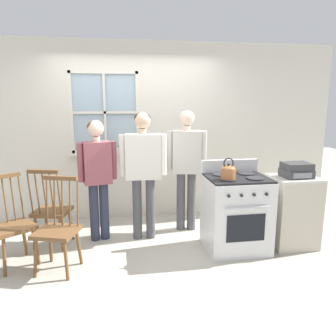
{
  "coord_description": "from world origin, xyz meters",
  "views": [
    {
      "loc": [
        -0.3,
        -3.67,
        1.83
      ],
      "look_at": [
        0.34,
        0.29,
        1.0
      ],
      "focal_mm": 35.0,
      "sensor_mm": 36.0,
      "label": 1
    }
  ],
  "objects_px": {
    "stove": "(236,212)",
    "potted_plant": "(121,148)",
    "chair_near_wall": "(12,226)",
    "person_teen_center": "(143,163)",
    "person_adult_right": "(187,159)",
    "chair_by_window": "(57,230)",
    "side_counter": "(292,211)",
    "chair_center_cluster": "(51,211)",
    "person_elderly_left": "(97,169)",
    "stereo": "(297,170)",
    "kettle": "(228,172)"
  },
  "relations": [
    {
      "from": "chair_center_cluster",
      "to": "stove",
      "type": "xyz_separation_m",
      "value": [
        2.27,
        -0.45,
        0.02
      ]
    },
    {
      "from": "person_elderly_left",
      "to": "stereo",
      "type": "distance_m",
      "value": 2.5
    },
    {
      "from": "side_counter",
      "to": "stereo",
      "type": "height_order",
      "value": "stereo"
    },
    {
      "from": "chair_center_cluster",
      "to": "kettle",
      "type": "bearing_deg",
      "value": 178.4
    },
    {
      "from": "person_elderly_left",
      "to": "kettle",
      "type": "distance_m",
      "value": 1.66
    },
    {
      "from": "stove",
      "to": "potted_plant",
      "type": "height_order",
      "value": "potted_plant"
    },
    {
      "from": "person_adult_right",
      "to": "kettle",
      "type": "bearing_deg",
      "value": -60.67
    },
    {
      "from": "stove",
      "to": "potted_plant",
      "type": "bearing_deg",
      "value": 136.06
    },
    {
      "from": "person_elderly_left",
      "to": "potted_plant",
      "type": "bearing_deg",
      "value": 55.08
    },
    {
      "from": "stove",
      "to": "kettle",
      "type": "xyz_separation_m",
      "value": [
        -0.17,
        -0.13,
        0.55
      ]
    },
    {
      "from": "person_elderly_left",
      "to": "stove",
      "type": "relative_size",
      "value": 1.46
    },
    {
      "from": "kettle",
      "to": "potted_plant",
      "type": "height_order",
      "value": "potted_plant"
    },
    {
      "from": "person_elderly_left",
      "to": "chair_center_cluster",
      "type": "bearing_deg",
      "value": 177.02
    },
    {
      "from": "kettle",
      "to": "chair_center_cluster",
      "type": "bearing_deg",
      "value": 164.49
    },
    {
      "from": "person_adult_right",
      "to": "potted_plant",
      "type": "relative_size",
      "value": 6.57
    },
    {
      "from": "person_adult_right",
      "to": "potted_plant",
      "type": "distance_m",
      "value": 1.08
    },
    {
      "from": "person_elderly_left",
      "to": "side_counter",
      "type": "bearing_deg",
      "value": -25.21
    },
    {
      "from": "chair_center_cluster",
      "to": "side_counter",
      "type": "xyz_separation_m",
      "value": [
        3.02,
        -0.46,
        -0.0
      ]
    },
    {
      "from": "stove",
      "to": "potted_plant",
      "type": "xyz_separation_m",
      "value": [
        -1.36,
        1.31,
        0.64
      ]
    },
    {
      "from": "chair_by_window",
      "to": "chair_center_cluster",
      "type": "bearing_deg",
      "value": 123.1
    },
    {
      "from": "person_elderly_left",
      "to": "person_adult_right",
      "type": "xyz_separation_m",
      "value": [
        1.21,
        0.16,
        0.07
      ]
    },
    {
      "from": "chair_near_wall",
      "to": "stove",
      "type": "height_order",
      "value": "stove"
    },
    {
      "from": "chair_near_wall",
      "to": "person_elderly_left",
      "type": "bearing_deg",
      "value": -5.8
    },
    {
      "from": "chair_by_window",
      "to": "side_counter",
      "type": "bearing_deg",
      "value": 21.51
    },
    {
      "from": "chair_near_wall",
      "to": "stove",
      "type": "xyz_separation_m",
      "value": [
        2.61,
        -0.0,
        0.02
      ]
    },
    {
      "from": "chair_center_cluster",
      "to": "potted_plant",
      "type": "relative_size",
      "value": 3.98
    },
    {
      "from": "chair_by_window",
      "to": "chair_center_cluster",
      "type": "height_order",
      "value": "same"
    },
    {
      "from": "chair_near_wall",
      "to": "person_teen_center",
      "type": "bearing_deg",
      "value": -18.07
    },
    {
      "from": "person_teen_center",
      "to": "stereo",
      "type": "relative_size",
      "value": 4.96
    },
    {
      "from": "chair_center_cluster",
      "to": "kettle",
      "type": "xyz_separation_m",
      "value": [
        2.1,
        -0.58,
        0.57
      ]
    },
    {
      "from": "side_counter",
      "to": "chair_center_cluster",
      "type": "bearing_deg",
      "value": 171.24
    },
    {
      "from": "person_teen_center",
      "to": "side_counter",
      "type": "distance_m",
      "value": 2.0
    },
    {
      "from": "person_adult_right",
      "to": "stove",
      "type": "xyz_separation_m",
      "value": [
        0.48,
        -0.71,
        -0.55
      ]
    },
    {
      "from": "person_teen_center",
      "to": "potted_plant",
      "type": "height_order",
      "value": "person_teen_center"
    },
    {
      "from": "chair_near_wall",
      "to": "stove",
      "type": "relative_size",
      "value": 0.95
    },
    {
      "from": "person_teen_center",
      "to": "chair_center_cluster",
      "type": "bearing_deg",
      "value": -174.1
    },
    {
      "from": "chair_near_wall",
      "to": "person_teen_center",
      "type": "height_order",
      "value": "person_teen_center"
    },
    {
      "from": "chair_near_wall",
      "to": "stove",
      "type": "bearing_deg",
      "value": -36.28
    },
    {
      "from": "chair_near_wall",
      "to": "kettle",
      "type": "bearing_deg",
      "value": -39.36
    },
    {
      "from": "stove",
      "to": "chair_near_wall",
      "type": "bearing_deg",
      "value": 179.9
    },
    {
      "from": "chair_center_cluster",
      "to": "person_teen_center",
      "type": "distance_m",
      "value": 1.31
    },
    {
      "from": "chair_near_wall",
      "to": "stereo",
      "type": "bearing_deg",
      "value": -36.82
    },
    {
      "from": "chair_center_cluster",
      "to": "stereo",
      "type": "bearing_deg",
      "value": -175.23
    },
    {
      "from": "potted_plant",
      "to": "person_teen_center",
      "type": "bearing_deg",
      "value": -71.89
    },
    {
      "from": "person_teen_center",
      "to": "person_adult_right",
      "type": "bearing_deg",
      "value": 22.29
    },
    {
      "from": "chair_by_window",
      "to": "potted_plant",
      "type": "height_order",
      "value": "potted_plant"
    },
    {
      "from": "chair_by_window",
      "to": "person_teen_center",
      "type": "height_order",
      "value": "person_teen_center"
    },
    {
      "from": "chair_center_cluster",
      "to": "kettle",
      "type": "height_order",
      "value": "kettle"
    },
    {
      "from": "stereo",
      "to": "kettle",
      "type": "bearing_deg",
      "value": -173.84
    },
    {
      "from": "side_counter",
      "to": "stove",
      "type": "bearing_deg",
      "value": 179.07
    }
  ]
}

